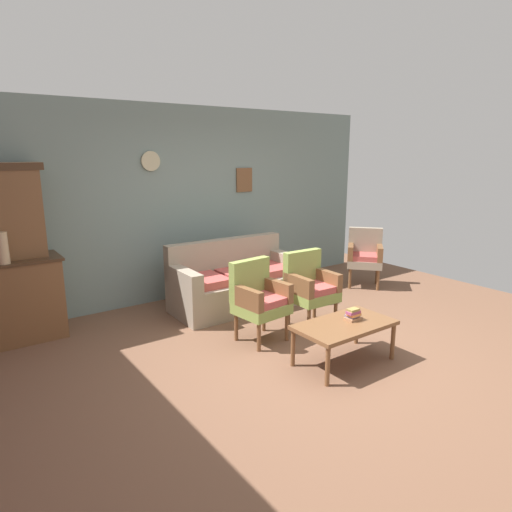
# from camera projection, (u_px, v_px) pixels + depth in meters

# --- Properties ---
(ground_plane) EXTENTS (7.68, 7.68, 0.00)m
(ground_plane) POSITION_uv_depth(u_px,v_px,m) (314.00, 356.00, 4.65)
(ground_plane) COLOR brown
(wall_back_with_decor) EXTENTS (6.40, 0.09, 2.70)m
(wall_back_with_decor) POSITION_uv_depth(u_px,v_px,m) (191.00, 203.00, 6.42)
(wall_back_with_decor) COLOR gray
(wall_back_with_decor) RESTS_ON ground
(side_cabinet) EXTENTS (1.16, 0.55, 0.93)m
(side_cabinet) POSITION_uv_depth(u_px,v_px,m) (7.00, 301.00, 4.91)
(side_cabinet) COLOR brown
(side_cabinet) RESTS_ON ground
(vase_on_cabinet) EXTENTS (0.12, 0.12, 0.34)m
(vase_on_cabinet) POSITION_uv_depth(u_px,v_px,m) (2.00, 248.00, 4.62)
(vase_on_cabinet) COLOR tan
(vase_on_cabinet) RESTS_ON side_cabinet
(floral_couch) EXTENTS (1.77, 0.83, 0.90)m
(floral_couch) POSITION_uv_depth(u_px,v_px,m) (236.00, 283.00, 6.07)
(floral_couch) COLOR gray
(floral_couch) RESTS_ON ground
(armchair_near_couch_end) EXTENTS (0.57, 0.54, 0.90)m
(armchair_near_couch_end) POSITION_uv_depth(u_px,v_px,m) (259.00, 297.00, 4.96)
(armchair_near_couch_end) COLOR #849947
(armchair_near_couch_end) RESTS_ON ground
(armchair_row_middle) EXTENTS (0.54, 0.51, 0.90)m
(armchair_row_middle) POSITION_uv_depth(u_px,v_px,m) (310.00, 285.00, 5.39)
(armchair_row_middle) COLOR #849947
(armchair_row_middle) RESTS_ON ground
(wingback_chair_by_fireplace) EXTENTS (0.71, 0.71, 0.90)m
(wingback_chair_by_fireplace) POSITION_uv_depth(u_px,v_px,m) (365.00, 254.00, 7.01)
(wingback_chair_by_fireplace) COLOR gray
(wingback_chair_by_fireplace) RESTS_ON ground
(coffee_table) EXTENTS (1.00, 0.56, 0.42)m
(coffee_table) POSITION_uv_depth(u_px,v_px,m) (344.00, 327.00, 4.42)
(coffee_table) COLOR brown
(coffee_table) RESTS_ON ground
(book_stack_on_table) EXTENTS (0.16, 0.12, 0.12)m
(book_stack_on_table) POSITION_uv_depth(u_px,v_px,m) (353.00, 315.00, 4.49)
(book_stack_on_table) COLOR #AA7551
(book_stack_on_table) RESTS_ON coffee_table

